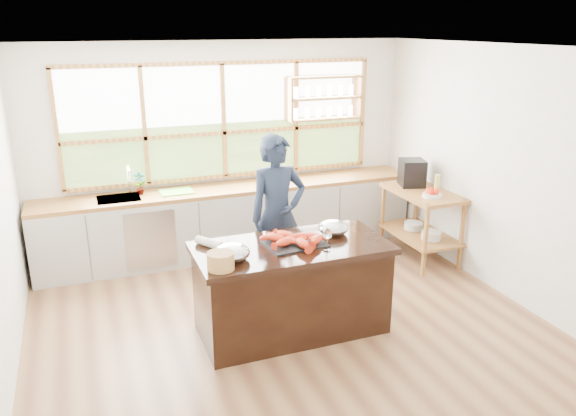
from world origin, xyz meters
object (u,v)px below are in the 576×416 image
island (292,288)px  cook (278,215)px  espresso_machine (412,173)px  wicker_basket (221,261)px

island → cook: 1.00m
cook → espresso_machine: (2.01, 0.49, 0.17)m
cook → wicker_basket: cook is taller
island → cook: size_ratio=1.03×
island → wicker_basket: bearing=-159.2°
island → espresso_machine: 2.65m
cook → wicker_basket: bearing=-133.0°
island → wicker_basket: 0.97m
wicker_basket → espresso_machine: bearing=29.3°
espresso_machine → island: bearing=-131.2°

